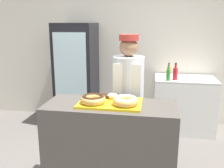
{
  "coord_description": "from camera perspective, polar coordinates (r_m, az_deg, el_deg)",
  "views": [
    {
      "loc": [
        0.41,
        -2.28,
        1.74
      ],
      "look_at": [
        0.0,
        0.1,
        1.15
      ],
      "focal_mm": 40.0,
      "sensor_mm": 36.0,
      "label": 1
    }
  ],
  "objects": [
    {
      "name": "baker_person",
      "position": [
        2.96,
        3.65,
        -3.68
      ],
      "size": [
        0.36,
        0.36,
        1.62
      ],
      "color": "#4C4C51",
      "rests_on": "ground_plane"
    },
    {
      "name": "beverage_fridge",
      "position": [
        4.32,
        -8.05,
        2.06
      ],
      "size": [
        0.64,
        0.66,
        1.74
      ],
      "color": "black",
      "rests_on": "ground_plane"
    },
    {
      "name": "chest_freezer",
      "position": [
        4.26,
        16.03,
        -4.43
      ],
      "size": [
        0.95,
        0.64,
        0.88
      ],
      "color": "white",
      "rests_on": "ground_plane"
    },
    {
      "name": "bottle_green",
      "position": [
        3.87,
        12.75,
        2.14
      ],
      "size": [
        0.06,
        0.06,
        0.25
      ],
      "color": "#2D8C38",
      "rests_on": "chest_freezer"
    },
    {
      "name": "donut_chocolate_glaze",
      "position": [
        2.39,
        -4.34,
        -3.39
      ],
      "size": [
        0.24,
        0.24,
        0.08
      ],
      "color": "tan",
      "rests_on": "serving_tray"
    },
    {
      "name": "brownie_back_right",
      "position": [
        2.54,
        1.77,
        -2.99
      ],
      "size": [
        0.1,
        0.1,
        0.03
      ],
      "color": "#382111",
      "rests_on": "serving_tray"
    },
    {
      "name": "bottle_red",
      "position": [
        3.96,
        14.27,
        2.4
      ],
      "size": [
        0.07,
        0.07,
        0.26
      ],
      "color": "red",
      "rests_on": "chest_freezer"
    },
    {
      "name": "wall_back",
      "position": [
        4.44,
        4.56,
        8.75
      ],
      "size": [
        8.0,
        0.06,
        2.7
      ],
      "color": "silver",
      "rests_on": "ground_plane"
    },
    {
      "name": "donut_light_glaze",
      "position": [
        2.34,
        3.08,
        -3.78
      ],
      "size": [
        0.24,
        0.24,
        0.08
      ],
      "color": "tan",
      "rests_on": "serving_tray"
    },
    {
      "name": "display_counter",
      "position": [
        2.63,
        -0.39,
        -14.69
      ],
      "size": [
        1.28,
        0.54,
        0.97
      ],
      "color": "#4C4742",
      "rests_on": "ground_plane"
    },
    {
      "name": "bottle_orange",
      "position": [
        4.22,
        12.86,
        2.95
      ],
      "size": [
        0.07,
        0.07,
        0.22
      ],
      "color": "orange",
      "rests_on": "chest_freezer"
    },
    {
      "name": "brownie_back_left",
      "position": [
        2.56,
        -1.53,
        -2.82
      ],
      "size": [
        0.1,
        0.1,
        0.03
      ],
      "color": "#382111",
      "rests_on": "serving_tray"
    },
    {
      "name": "donut_mini_center",
      "position": [
        2.55,
        0.11,
        -2.75
      ],
      "size": [
        0.12,
        0.12,
        0.04
      ],
      "color": "tan",
      "rests_on": "serving_tray"
    },
    {
      "name": "serving_tray",
      "position": [
        2.44,
        -0.41,
        -4.4
      ],
      "size": [
        0.61,
        0.4,
        0.02
      ],
      "color": "yellow",
      "rests_on": "display_counter"
    }
  ]
}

